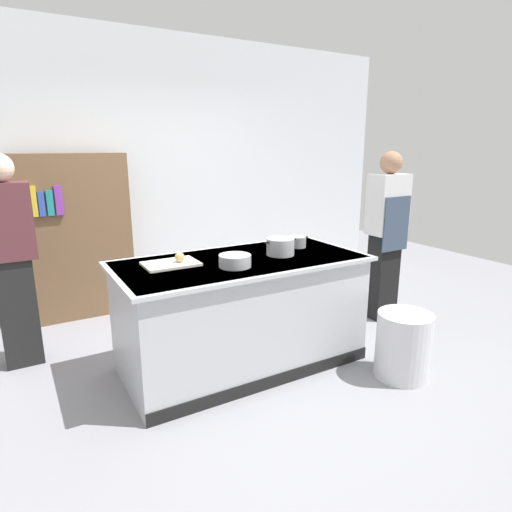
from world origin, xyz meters
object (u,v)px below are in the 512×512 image
object	(u,v)px
trash_bin	(403,345)
person_chef	(386,233)
stock_pot	(280,247)
onion	(180,257)
bookshelf	(75,237)
mixing_bowl	(235,261)
person_guest	(11,258)
sauce_pan	(297,242)

from	to	relation	value
trash_bin	person_chef	size ratio (longest dim) A/B	0.30
stock_pot	person_chef	size ratio (longest dim) A/B	0.17
onion	bookshelf	size ratio (longest dim) A/B	0.04
stock_pot	mixing_bowl	distance (m)	0.51
person_chef	person_guest	bearing A→B (deg)	66.61
trash_bin	sauce_pan	bearing A→B (deg)	111.11
stock_pot	bookshelf	size ratio (longest dim) A/B	0.17
stock_pot	sauce_pan	xyz separation A→B (m)	(0.28, 0.16, -0.02)
onion	person_guest	xyz separation A→B (m)	(-1.10, 0.83, -0.05)
stock_pot	mixing_bowl	xyz separation A→B (m)	(-0.49, -0.13, -0.02)
person_guest	stock_pot	bearing A→B (deg)	72.10
trash_bin	person_guest	size ratio (longest dim) A/B	0.30
onion	person_chef	world-z (taller)	person_chef
stock_pot	person_chef	bearing A→B (deg)	7.47
onion	person_chef	xyz separation A→B (m)	(2.23, 0.06, -0.04)
trash_bin	person_guest	distance (m)	3.16
onion	stock_pot	xyz separation A→B (m)	(0.82, -0.13, 0.01)
sauce_pan	bookshelf	size ratio (longest dim) A/B	0.13
onion	stock_pot	bearing A→B (deg)	-8.97
mixing_bowl	onion	bearing A→B (deg)	141.82
person_guest	onion	bearing A→B (deg)	61.60
sauce_pan	person_guest	distance (m)	2.34
sauce_pan	person_guest	bearing A→B (deg)	159.98
sauce_pan	person_chef	xyz separation A→B (m)	(1.13, 0.03, -0.03)
onion	mixing_bowl	distance (m)	0.42
mixing_bowl	person_guest	size ratio (longest dim) A/B	0.14
mixing_bowl	person_guest	bearing A→B (deg)	142.71
onion	trash_bin	bearing A→B (deg)	-31.93
sauce_pan	onion	bearing A→B (deg)	-178.63
person_guest	person_chef	bearing A→B (deg)	85.56
mixing_bowl	person_chef	world-z (taller)	person_chef
onion	sauce_pan	world-z (taller)	sauce_pan
person_chef	bookshelf	xyz separation A→B (m)	(-2.73, 1.65, -0.06)
onion	person_guest	world-z (taller)	person_guest
onion	bookshelf	bearing A→B (deg)	106.49
mixing_bowl	bookshelf	distance (m)	2.14
person_guest	bookshelf	world-z (taller)	person_guest
trash_bin	person_chef	xyz separation A→B (m)	(0.77, 0.97, 0.65)
mixing_bowl	bookshelf	size ratio (longest dim) A/B	0.14
stock_pot	sauce_pan	world-z (taller)	stock_pot
stock_pot	bookshelf	distance (m)	2.26
stock_pot	bookshelf	bearing A→B (deg)	125.85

